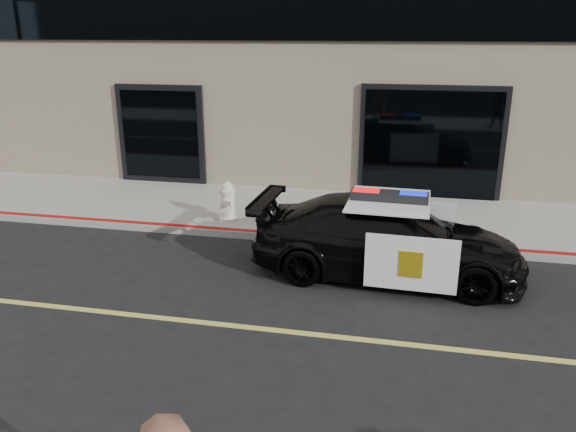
# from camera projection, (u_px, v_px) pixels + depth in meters

# --- Properties ---
(ground) EXTENTS (120.00, 120.00, 0.00)m
(ground) POSITION_uv_depth(u_px,v_px,m) (515.00, 356.00, 7.43)
(ground) COLOR black
(ground) RESTS_ON ground
(sidewalk_n) EXTENTS (60.00, 3.50, 0.15)m
(sidewalk_n) POSITION_uv_depth(u_px,v_px,m) (475.00, 223.00, 12.28)
(sidewalk_n) COLOR gray
(sidewalk_n) RESTS_ON ground
(police_car) EXTENTS (2.33, 4.79, 1.52)m
(police_car) POSITION_uv_depth(u_px,v_px,m) (387.00, 238.00, 9.69)
(police_car) COLOR black
(police_car) RESTS_ON ground
(fire_hydrant) EXTENTS (0.40, 0.56, 0.89)m
(fire_hydrant) POSITION_uv_depth(u_px,v_px,m) (228.00, 203.00, 12.08)
(fire_hydrant) COLOR white
(fire_hydrant) RESTS_ON sidewalk_n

